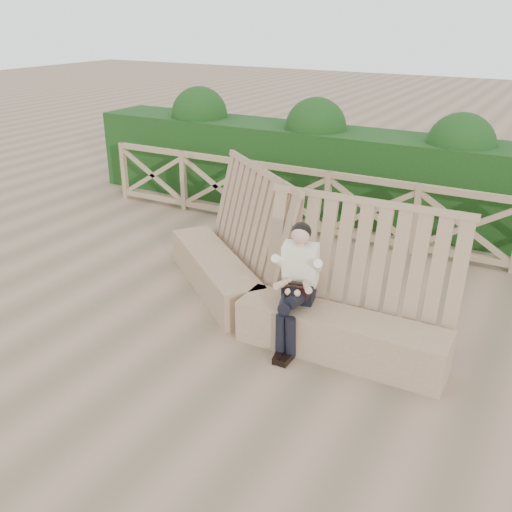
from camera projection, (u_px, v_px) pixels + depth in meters
The scene contains 5 objects.
ground at pixel (260, 348), 6.27m from camera, with size 60.00×60.00×0.00m, color brown.
bench at pixel (276, 286), 6.77m from camera, with size 4.20×2.03×1.62m.
woman at pixel (297, 281), 6.10m from camera, with size 0.44×0.83×1.39m.
guardrail at pixel (370, 211), 8.85m from camera, with size 10.10×0.09×1.10m.
hedge at pixel (394, 181), 9.73m from camera, with size 12.00×1.20×1.50m, color black.
Camera 1 is at (2.62, -4.68, 3.42)m, focal length 40.00 mm.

